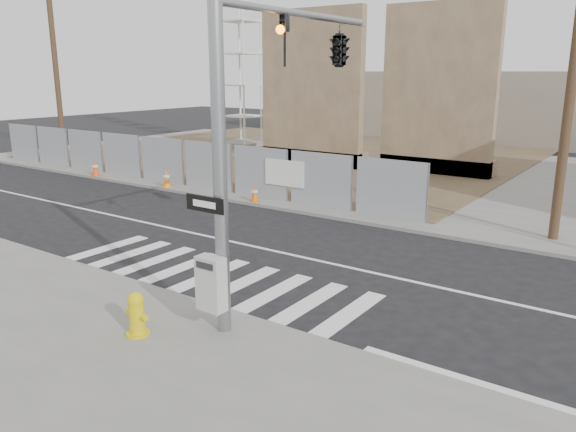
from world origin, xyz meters
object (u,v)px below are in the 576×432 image
Objects in this scene: traffic_cone_b at (167,179)px; traffic_cone_c at (254,194)px; traffic_cone_d at (305,195)px; fire_hydrant at (137,314)px; signal_pole at (304,81)px; crane_tower at (240,6)px; traffic_cone_a at (95,169)px.

traffic_cone_b reaches higher than traffic_cone_c.
traffic_cone_c is 1.01× the size of traffic_cone_d.
traffic_cone_d is at bearing 106.75° from fire_hydrant.
crane_tower reaches higher than signal_pole.
traffic_cone_a is at bearing 180.00° from traffic_cone_c.
traffic_cone_d is at bearing -42.71° from crane_tower.
traffic_cone_b is 4.84m from traffic_cone_c.
fire_hydrant is at bearing -72.36° from traffic_cone_d.
signal_pole is 8.16× the size of fire_hydrant.
crane_tower is at bearing 137.29° from traffic_cone_d.
fire_hydrant is (-1.20, -3.87, -4.24)m from signal_pole.
crane_tower reaches higher than traffic_cone_a.
traffic_cone_d is at bearing 31.69° from traffic_cone_c.
traffic_cone_b is (4.91, 0.00, 0.02)m from traffic_cone_a.
fire_hydrant is at bearing -62.90° from traffic_cone_c.
traffic_cone_a reaches higher than traffic_cone_d.
crane_tower is 29.13× the size of traffic_cone_d.
crane_tower is 28.86× the size of traffic_cone_c.
signal_pole is at bearing -47.43° from crane_tower.
fire_hydrant is at bearing -54.59° from crane_tower.
signal_pole is 11.13× the size of traffic_cone_c.
crane_tower is 24.29× the size of traffic_cone_b.
signal_pole is 13.55m from traffic_cone_b.
traffic_cone_d is at bearing 5.08° from traffic_cone_a.
traffic_cone_b is (-11.22, 6.27, -4.30)m from signal_pole.
crane_tower reaches higher than traffic_cone_d.
signal_pole is at bearing -56.88° from traffic_cone_d.
fire_hydrant is at bearing -34.17° from traffic_cone_a.
traffic_cone_c is at bearing -49.01° from crane_tower.
traffic_cone_d is at bearing 8.89° from traffic_cone_b.
traffic_cone_a is (-14.93, 10.13, -0.08)m from fire_hydrant.
crane_tower is 25.52× the size of traffic_cone_a.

